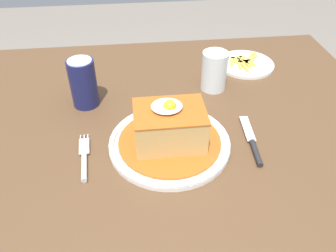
{
  "coord_description": "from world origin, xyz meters",
  "views": [
    {
      "loc": [
        -0.07,
        -0.67,
        1.25
      ],
      "look_at": [
        -0.0,
        -0.1,
        0.79
      ],
      "focal_mm": 36.58,
      "sensor_mm": 36.0,
      "label": 1
    }
  ],
  "objects": [
    {
      "name": "dining_table",
      "position": [
        0.0,
        0.0,
        0.63
      ],
      "size": [
        1.13,
        0.82,
        0.75
      ],
      "color": "brown",
      "rests_on": "ground_plane"
    },
    {
      "name": "main_plate",
      "position": [
        -0.0,
        -0.12,
        0.76
      ],
      "size": [
        0.27,
        0.27,
        0.02
      ],
      "color": "white",
      "rests_on": "dining_table"
    },
    {
      "name": "sandwich_meal",
      "position": [
        -0.0,
        -0.12,
        0.8
      ],
      "size": [
        0.22,
        0.22,
        0.11
      ],
      "color": "#B75B1E",
      "rests_on": "main_plate"
    },
    {
      "name": "fork",
      "position": [
        -0.18,
        -0.15,
        0.75
      ],
      "size": [
        0.03,
        0.14,
        0.01
      ],
      "color": "silver",
      "rests_on": "dining_table"
    },
    {
      "name": "knife",
      "position": [
        0.18,
        -0.14,
        0.75
      ],
      "size": [
        0.03,
        0.17,
        0.01
      ],
      "color": "#262628",
      "rests_on": "dining_table"
    },
    {
      "name": "soda_can",
      "position": [
        -0.19,
        0.07,
        0.81
      ],
      "size": [
        0.07,
        0.07,
        0.12
      ],
      "color": "#191E51",
      "rests_on": "dining_table"
    },
    {
      "name": "drinking_glass",
      "position": [
        0.15,
        0.11,
        0.79
      ],
      "size": [
        0.07,
        0.07,
        0.1
      ],
      "color": "silver",
      "rests_on": "dining_table"
    },
    {
      "name": "side_plate_fries",
      "position": [
        0.27,
        0.22,
        0.75
      ],
      "size": [
        0.17,
        0.17,
        0.02
      ],
      "color": "white",
      "rests_on": "dining_table"
    }
  ]
}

